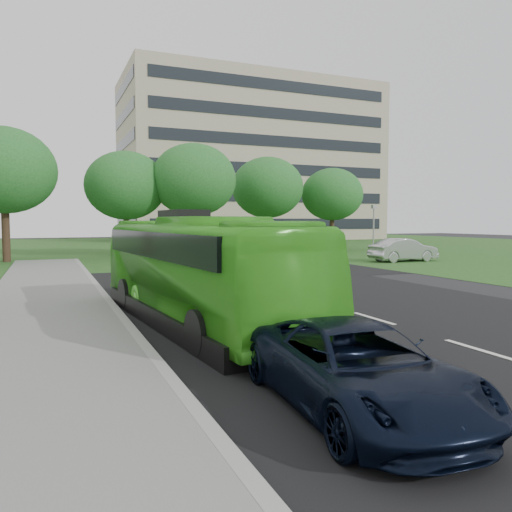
# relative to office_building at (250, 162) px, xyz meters

# --- Properties ---
(ground) EXTENTS (160.00, 160.00, 0.00)m
(ground) POSITION_rel_office_building_xyz_m (-21.96, -61.96, -12.50)
(ground) COLOR black
(ground) RESTS_ON ground
(street_surfaces) EXTENTS (120.00, 120.00, 0.15)m
(street_surfaces) POSITION_rel_office_building_xyz_m (-22.34, -39.21, -12.47)
(street_surfaces) COLOR black
(street_surfaces) RESTS_ON ground
(office_building) EXTENTS (40.10, 20.10, 25.00)m
(office_building) POSITION_rel_office_building_xyz_m (0.00, 0.00, 0.00)
(office_building) COLOR tan
(office_building) RESTS_ON ground
(tree_park_a) EXTENTS (7.28, 7.28, 9.68)m
(tree_park_a) POSITION_rel_office_building_xyz_m (-33.74, -36.24, -5.93)
(tree_park_a) COLOR black
(tree_park_a) RESTS_ON ground
(tree_park_b) EXTENTS (6.62, 6.62, 8.68)m
(tree_park_b) POSITION_rel_office_building_xyz_m (-24.92, -34.16, -6.64)
(tree_park_b) COLOR black
(tree_park_b) RESTS_ON ground
(tree_park_c) EXTENTS (7.06, 7.06, 9.38)m
(tree_park_c) POSITION_rel_office_building_xyz_m (-19.62, -35.87, -6.14)
(tree_park_c) COLOR black
(tree_park_c) RESTS_ON ground
(tree_park_d) EXTENTS (6.86, 6.86, 9.08)m
(tree_park_d) POSITION_rel_office_building_xyz_m (-11.35, -32.43, -6.35)
(tree_park_d) COLOR black
(tree_park_d) RESTS_ON ground
(tree_park_e) EXTENTS (6.23, 6.23, 8.31)m
(tree_park_e) POSITION_rel_office_building_xyz_m (-4.13, -32.42, -6.85)
(tree_park_e) COLOR black
(tree_park_e) RESTS_ON ground
(bus) EXTENTS (3.63, 11.29, 3.09)m
(bus) POSITION_rel_office_building_xyz_m (-27.06, -62.42, -10.96)
(bus) COLOR green
(bus) RESTS_ON ground
(sedan) EXTENTS (5.16, 1.86, 1.69)m
(sedan) POSITION_rel_office_building_xyz_m (-6.99, -47.02, -11.65)
(sedan) COLOR #AEADB2
(sedan) RESTS_ON ground
(suv) EXTENTS (2.60, 5.07, 1.37)m
(suv) POSITION_rel_office_building_xyz_m (-26.65, -69.96, -11.82)
(suv) COLOR black
(suv) RESTS_ON ground
(camera_pole) EXTENTS (0.42, 0.38, 4.28)m
(camera_pole) POSITION_rel_office_building_xyz_m (-5.96, -41.96, -9.74)
(camera_pole) COLOR gray
(camera_pole) RESTS_ON ground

